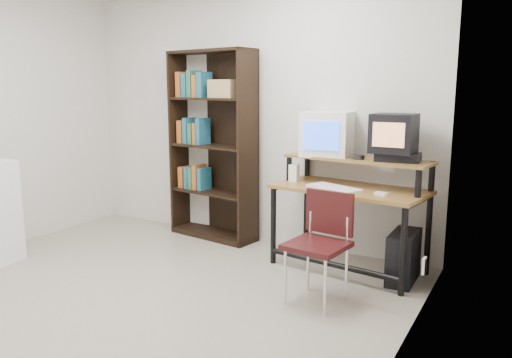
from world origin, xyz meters
The scene contains 16 objects.
floor centered at (0.00, 0.00, -0.01)m, with size 4.00×4.00×0.01m, color #9F9584.
back_wall centered at (0.00, 2.00, 1.30)m, with size 4.00×0.01×2.60m, color beige.
right_wall centered at (2.00, 0.00, 1.30)m, with size 0.01×4.00×2.60m, color beige.
computer_desk centered at (1.25, 1.62, 0.70)m, with size 1.37×0.82×0.98m.
crt_monitor centered at (0.96, 1.80, 1.17)m, with size 0.47×0.48×0.40m.
vcr centered at (1.63, 1.70, 1.01)m, with size 0.36×0.26×0.08m, color black.
crt_tv centered at (1.58, 1.69, 1.21)m, with size 0.35×0.35×0.32m.
cd_spindle centered at (1.30, 1.64, 0.99)m, with size 0.12×0.12×0.05m, color #26262B.
keyboard centered at (1.16, 1.47, 0.74)m, with size 0.47×0.21×0.04m, color white.
mousepad centered at (1.60, 1.44, 0.72)m, with size 0.22×0.18×0.01m, color black.
mouse centered at (1.58, 1.42, 0.74)m, with size 0.10×0.06×0.03m, color white.
desk_speaker centered at (0.70, 1.64, 0.80)m, with size 0.08×0.07×0.17m, color white.
pc_tower centered at (1.75, 1.54, 0.21)m, with size 0.20×0.45×0.42m, color black.
school_chair centered at (1.29, 0.87, 0.50)m, with size 0.46×0.46×0.82m.
bookshelf centered at (-0.34, 1.86, 1.00)m, with size 1.02×0.46×1.97m.
wall_outlet centered at (1.99, 1.15, 0.30)m, with size 0.02×0.08×0.12m, color beige.
Camera 1 is at (2.63, -2.49, 1.58)m, focal length 35.00 mm.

